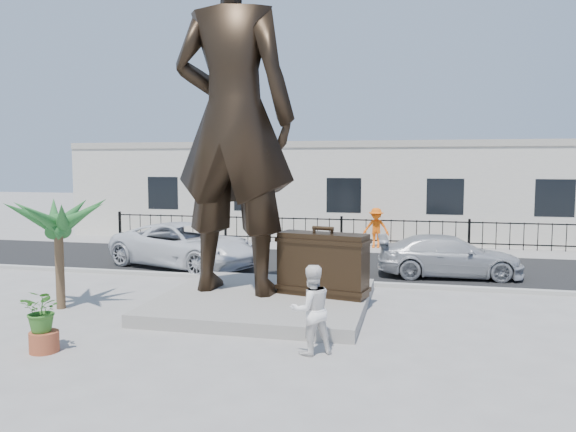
# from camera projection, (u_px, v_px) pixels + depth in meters

# --- Properties ---
(ground) EXTENTS (100.00, 100.00, 0.00)m
(ground) POSITION_uv_depth(u_px,v_px,m) (269.00, 323.00, 12.89)
(ground) COLOR #9E9991
(ground) RESTS_ON ground
(street) EXTENTS (40.00, 7.00, 0.01)m
(street) POSITION_uv_depth(u_px,v_px,m) (324.00, 263.00, 20.66)
(street) COLOR black
(street) RESTS_ON ground
(curb) EXTENTS (40.00, 0.25, 0.12)m
(curb) POSITION_uv_depth(u_px,v_px,m) (306.00, 281.00, 17.26)
(curb) COLOR #A5A399
(curb) RESTS_ON ground
(far_sidewalk) EXTENTS (40.00, 2.50, 0.02)m
(far_sidewalk) POSITION_uv_depth(u_px,v_px,m) (339.00, 247.00, 24.54)
(far_sidewalk) COLOR #9E9991
(far_sidewalk) RESTS_ON ground
(plinth) EXTENTS (5.20, 5.20, 0.30)m
(plinth) POSITION_uv_depth(u_px,v_px,m) (265.00, 300.00, 14.45)
(plinth) COLOR gray
(plinth) RESTS_ON ground
(fence) EXTENTS (22.00, 0.10, 1.20)m
(fence) POSITION_uv_depth(u_px,v_px,m) (341.00, 232.00, 25.26)
(fence) COLOR black
(fence) RESTS_ON ground
(building) EXTENTS (28.00, 7.00, 4.40)m
(building) POSITION_uv_depth(u_px,v_px,m) (352.00, 192.00, 29.19)
(building) COLOR silver
(building) RESTS_ON ground
(statue) EXTENTS (3.48, 2.45, 9.06)m
(statue) POSITION_uv_depth(u_px,v_px,m) (233.00, 118.00, 14.43)
(statue) COLOR black
(statue) RESTS_ON plinth
(suitcase) EXTENTS (2.37, 1.19, 1.60)m
(suitcase) POSITION_uv_depth(u_px,v_px,m) (323.00, 264.00, 14.33)
(suitcase) COLOR black
(suitcase) RESTS_ON plinth
(tourist) EXTENTS (1.07, 1.01, 1.74)m
(tourist) POSITION_uv_depth(u_px,v_px,m) (311.00, 310.00, 10.77)
(tourist) COLOR white
(tourist) RESTS_ON ground
(car_white) EXTENTS (6.13, 4.29, 1.55)m
(car_white) POSITION_uv_depth(u_px,v_px,m) (185.00, 245.00, 19.86)
(car_white) COLOR silver
(car_white) RESTS_ON street
(car_silver) EXTENTS (4.73, 2.28, 1.33)m
(car_silver) POSITION_uv_depth(u_px,v_px,m) (449.00, 256.00, 18.15)
(car_silver) COLOR #A9ABAE
(car_silver) RESTS_ON street
(worker) EXTENTS (1.16, 0.72, 1.73)m
(worker) POSITION_uv_depth(u_px,v_px,m) (376.00, 228.00, 24.27)
(worker) COLOR #FF610D
(worker) RESTS_ON far_sidewalk
(palm_tree) EXTENTS (1.80, 1.80, 3.20)m
(palm_tree) POSITION_uv_depth(u_px,v_px,m) (61.00, 308.00, 14.23)
(palm_tree) COLOR #205824
(palm_tree) RESTS_ON ground
(planter) EXTENTS (0.56, 0.56, 0.40)m
(planter) POSITION_uv_depth(u_px,v_px,m) (44.00, 342.00, 10.94)
(planter) COLOR #9E4729
(planter) RESTS_ON ground
(shrub) EXTENTS (0.77, 0.67, 0.85)m
(shrub) POSITION_uv_depth(u_px,v_px,m) (43.00, 310.00, 10.88)
(shrub) COLOR #367124
(shrub) RESTS_ON planter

